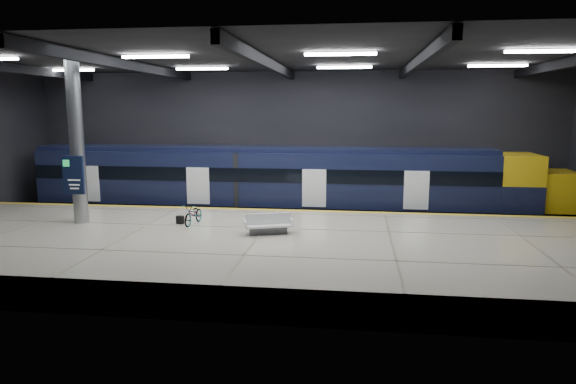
# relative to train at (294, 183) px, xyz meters

# --- Properties ---
(ground) EXTENTS (30.00, 30.00, 0.00)m
(ground) POSITION_rel_train_xyz_m (-0.39, -5.50, -2.06)
(ground) COLOR black
(ground) RESTS_ON ground
(room_shell) EXTENTS (30.10, 16.10, 8.05)m
(room_shell) POSITION_rel_train_xyz_m (-0.39, -5.49, 3.66)
(room_shell) COLOR black
(room_shell) RESTS_ON ground
(platform) EXTENTS (30.00, 11.00, 1.10)m
(platform) POSITION_rel_train_xyz_m (-0.39, -8.00, -1.51)
(platform) COLOR #BDB4A0
(platform) RESTS_ON ground
(safety_strip) EXTENTS (30.00, 0.40, 0.01)m
(safety_strip) POSITION_rel_train_xyz_m (-0.39, -2.75, -0.95)
(safety_strip) COLOR gold
(safety_strip) RESTS_ON platform
(rails) EXTENTS (30.00, 1.52, 0.16)m
(rails) POSITION_rel_train_xyz_m (-0.39, 0.00, -1.98)
(rails) COLOR gray
(rails) RESTS_ON ground
(train) EXTENTS (29.40, 2.84, 3.79)m
(train) POSITION_rel_train_xyz_m (0.00, 0.00, 0.00)
(train) COLOR black
(train) RESTS_ON ground
(bench) EXTENTS (2.01, 1.34, 0.82)m
(bench) POSITION_rel_train_xyz_m (-0.09, -7.48, -0.67)
(bench) COLOR #595B60
(bench) RESTS_ON platform
(bicycle) EXTENTS (0.75, 1.72, 0.88)m
(bicycle) POSITION_rel_train_xyz_m (-3.49, -6.25, -0.52)
(bicycle) COLOR #99999E
(bicycle) RESTS_ON platform
(pannier_bag) EXTENTS (0.33, 0.24, 0.35)m
(pannier_bag) POSITION_rel_train_xyz_m (-4.09, -6.25, -0.78)
(pannier_bag) COLOR black
(pannier_bag) RESTS_ON platform
(info_column) EXTENTS (0.90, 0.78, 6.90)m
(info_column) POSITION_rel_train_xyz_m (-8.39, -6.52, 2.40)
(info_column) COLOR #9EA0A5
(info_column) RESTS_ON platform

